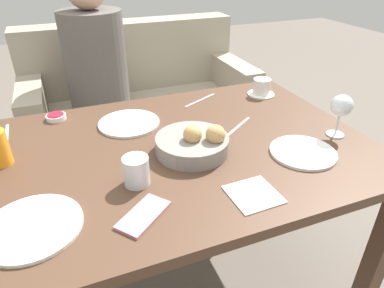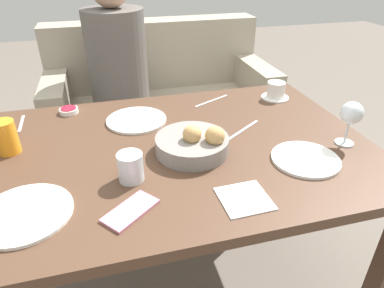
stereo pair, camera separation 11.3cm
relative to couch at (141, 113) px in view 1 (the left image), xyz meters
name	(u,v)px [view 1 (the left image)]	position (x,y,z in m)	size (l,w,h in m)	color
ground_plane	(174,285)	(-0.16, -1.15, -0.32)	(10.00, 10.00, 0.00)	#6B6056
dining_table	(170,170)	(-0.16, -1.15, 0.31)	(1.40, 0.92, 0.72)	#4C3323
couch	(141,113)	(0.00, 0.00, 0.00)	(1.43, 0.70, 0.89)	#9E937F
seated_person	(101,99)	(-0.26, -0.15, 0.20)	(0.34, 0.44, 1.23)	#23232D
bread_basket	(194,143)	(-0.09, -1.21, 0.43)	(0.24, 0.24, 0.11)	gray
plate_near_left	(32,227)	(-0.60, -1.40, 0.40)	(0.24, 0.24, 0.01)	white
plate_near_right	(303,152)	(0.24, -1.35, 0.40)	(0.22, 0.22, 0.01)	white
plate_far_center	(129,123)	(-0.25, -0.93, 0.40)	(0.23, 0.23, 0.01)	white
water_tumbler	(136,171)	(-0.31, -1.31, 0.44)	(0.08, 0.08, 0.09)	silver
wine_glass	(341,107)	(0.43, -1.29, 0.51)	(0.08, 0.08, 0.16)	silver
coffee_cup	(262,88)	(0.39, -0.85, 0.43)	(0.12, 0.12, 0.08)	white
jam_bowl_berry	(56,117)	(-0.51, -0.78, 0.41)	(0.08, 0.08, 0.02)	white
fork_silver	(200,100)	(0.10, -0.81, 0.40)	(0.18, 0.10, 0.00)	#B7B7BC
knife_silver	(238,127)	(0.13, -1.11, 0.40)	(0.17, 0.12, 0.00)	#B7B7BC
spoon_coffee	(7,133)	(-0.69, -0.83, 0.40)	(0.02, 0.15, 0.00)	#B7B7BC
napkin	(253,194)	(-0.02, -1.48, 0.40)	(0.14, 0.14, 0.00)	white
cell_phone	(143,215)	(-0.33, -1.45, 0.40)	(0.16, 0.15, 0.01)	pink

